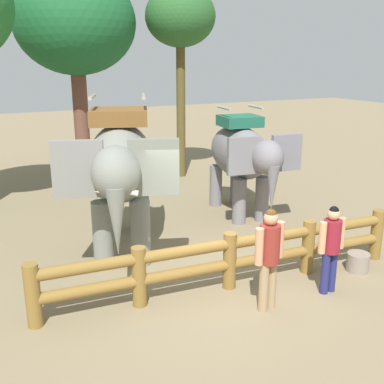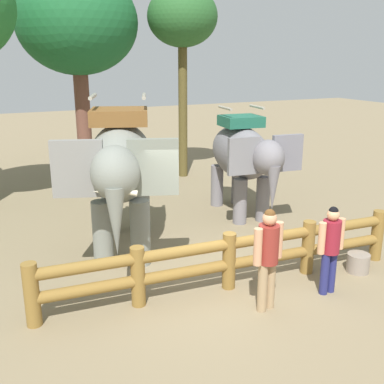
% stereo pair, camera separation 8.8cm
% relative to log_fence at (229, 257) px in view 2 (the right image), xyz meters
% --- Properties ---
extents(ground_plane, '(60.00, 60.00, 0.00)m').
position_rel_log_fence_xyz_m(ground_plane, '(0.00, 0.22, -0.61)').
color(ground_plane, '#817052').
extents(log_fence, '(6.95, 0.69, 1.05)m').
position_rel_log_fence_xyz_m(log_fence, '(0.00, 0.00, 0.00)').
color(log_fence, olive).
rests_on(log_fence, ground).
extents(elephant_near_left, '(2.77, 3.94, 3.31)m').
position_rel_log_fence_xyz_m(elephant_near_left, '(-1.22, 2.39, 1.25)').
color(elephant_near_left, gray).
rests_on(elephant_near_left, ground).
extents(elephant_center, '(1.88, 3.34, 2.84)m').
position_rel_log_fence_xyz_m(elephant_center, '(2.32, 3.36, 0.99)').
color(elephant_center, slate).
rests_on(elephant_center, ground).
extents(tourist_woman_in_black, '(0.61, 0.41, 1.75)m').
position_rel_log_fence_xyz_m(tourist_woman_in_black, '(0.19, -0.91, 0.41)').
color(tourist_woman_in_black, '#A3845E').
rests_on(tourist_woman_in_black, ground).
extents(tourist_man_in_blue, '(0.57, 0.33, 1.61)m').
position_rel_log_fence_xyz_m(tourist_man_in_blue, '(1.49, -0.91, 0.32)').
color(tourist_man_in_blue, navy).
rests_on(tourist_man_in_blue, ground).
extents(tree_far_left, '(3.75, 3.75, 6.64)m').
position_rel_log_fence_xyz_m(tree_far_left, '(-0.57, 8.64, 4.38)').
color(tree_far_left, brown).
rests_on(tree_far_left, ground).
extents(tree_far_right, '(2.27, 2.27, 6.24)m').
position_rel_log_fence_xyz_m(tree_far_right, '(2.64, 7.85, 4.55)').
color(tree_far_right, brown).
rests_on(tree_far_right, ground).
extents(feed_bucket, '(0.43, 0.43, 0.37)m').
position_rel_log_fence_xyz_m(feed_bucket, '(2.60, -0.51, -0.42)').
color(feed_bucket, gray).
rests_on(feed_bucket, ground).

